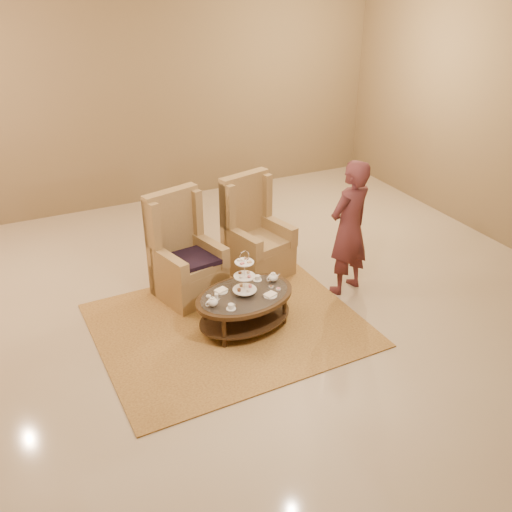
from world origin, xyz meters
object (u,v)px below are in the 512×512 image
tea_table (245,300)px  armchair_right (254,241)px  person (349,228)px  armchair_left (184,262)px

tea_table → armchair_right: armchair_right is taller
person → tea_table: bearing=-7.8°
tea_table → armchair_left: size_ratio=0.96×
tea_table → armchair_right: bearing=51.4°
tea_table → armchair_right: size_ratio=0.97×
armchair_left → person: person is taller
armchair_right → armchair_left: bearing=174.5°
tea_table → person: (1.41, 0.20, 0.47)m
tea_table → armchair_right: 1.25m
tea_table → armchair_left: bearing=101.8°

